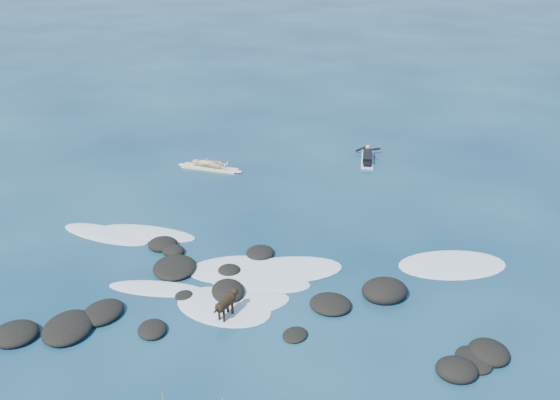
# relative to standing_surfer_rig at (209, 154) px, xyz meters

# --- Properties ---
(ground) EXTENTS (160.00, 160.00, 0.00)m
(ground) POSITION_rel_standing_surfer_rig_xyz_m (3.98, -9.00, -0.73)
(ground) COLOR #0A2642
(ground) RESTS_ON ground
(reef_rocks) EXTENTS (14.60, 7.00, 0.65)m
(reef_rocks) POSITION_rel_standing_surfer_rig_xyz_m (3.32, -10.91, -0.62)
(reef_rocks) COLOR black
(reef_rocks) RESTS_ON ground
(breaking_foam) EXTENTS (16.46, 6.60, 0.12)m
(breaking_foam) POSITION_rel_standing_surfer_rig_xyz_m (3.43, -8.87, -0.72)
(breaking_foam) COLOR white
(breaking_foam) RESTS_ON ground
(standing_surfer_rig) EXTENTS (3.22, 1.06, 1.84)m
(standing_surfer_rig) POSITION_rel_standing_surfer_rig_xyz_m (0.00, 0.00, 0.00)
(standing_surfer_rig) COLOR #F8F6C7
(standing_surfer_rig) RESTS_ON ground
(paddling_surfer_rig) EXTENTS (1.23, 2.74, 0.48)m
(paddling_surfer_rig) POSITION_rel_standing_surfer_rig_xyz_m (7.31, 2.07, -0.56)
(paddling_surfer_rig) COLOR white
(paddling_surfer_rig) RESTS_ON ground
(dog) EXTENTS (0.63, 1.19, 0.79)m
(dog) POSITION_rel_standing_surfer_rig_xyz_m (3.14, -11.48, -0.20)
(dog) COLOR black
(dog) RESTS_ON ground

